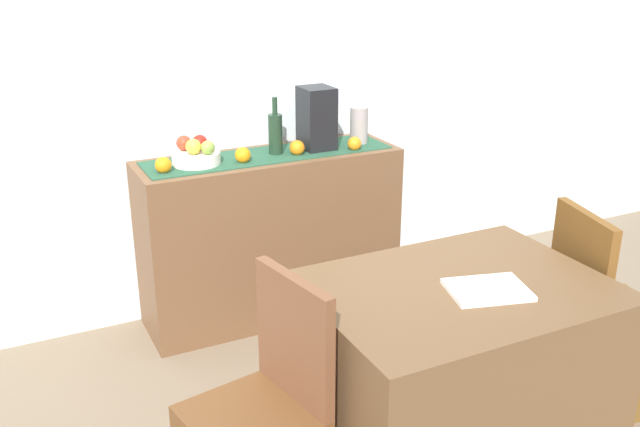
# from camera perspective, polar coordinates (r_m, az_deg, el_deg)

# --- Properties ---
(ground_plane) EXTENTS (6.40, 6.40, 0.02)m
(ground_plane) POSITION_cam_1_polar(r_m,az_deg,el_deg) (3.28, 1.96, -15.00)
(ground_plane) COLOR #7B6852
(ground_plane) RESTS_ON ground
(room_wall_rear) EXTENTS (6.40, 0.06, 2.70)m
(room_wall_rear) POSITION_cam_1_polar(r_m,az_deg,el_deg) (3.78, -6.44, 12.17)
(room_wall_rear) COLOR silver
(room_wall_rear) RESTS_ON ground
(sideboard_console) EXTENTS (1.37, 0.42, 0.90)m
(sideboard_console) POSITION_cam_1_polar(r_m,az_deg,el_deg) (3.80, -3.94, -1.84)
(sideboard_console) COLOR brown
(sideboard_console) RESTS_ON ground
(table_runner) EXTENTS (1.29, 0.32, 0.01)m
(table_runner) POSITION_cam_1_polar(r_m,az_deg,el_deg) (3.65, -4.11, 4.73)
(table_runner) COLOR #255038
(table_runner) RESTS_ON sideboard_console
(fruit_bowl) EXTENTS (0.24, 0.24, 0.06)m
(fruit_bowl) POSITION_cam_1_polar(r_m,az_deg,el_deg) (3.52, -9.93, 4.42)
(fruit_bowl) COLOR white
(fruit_bowl) RESTS_ON table_runner
(apple_upper) EXTENTS (0.07, 0.07, 0.07)m
(apple_upper) POSITION_cam_1_polar(r_m,az_deg,el_deg) (3.55, -9.63, 5.66)
(apple_upper) COLOR red
(apple_upper) RESTS_ON fruit_bowl
(apple_front) EXTENTS (0.08, 0.08, 0.08)m
(apple_front) POSITION_cam_1_polar(r_m,az_deg,el_deg) (3.47, -10.14, 5.31)
(apple_front) COLOR gold
(apple_front) RESTS_ON fruit_bowl
(apple_left) EXTENTS (0.07, 0.07, 0.07)m
(apple_left) POSITION_cam_1_polar(r_m,az_deg,el_deg) (3.55, -10.88, 5.58)
(apple_left) COLOR red
(apple_left) RESTS_ON fruit_bowl
(apple_rear) EXTENTS (0.07, 0.07, 0.07)m
(apple_rear) POSITION_cam_1_polar(r_m,az_deg,el_deg) (3.46, -9.01, 5.26)
(apple_rear) COLOR #84A63F
(apple_rear) RESTS_ON fruit_bowl
(wine_bottle) EXTENTS (0.07, 0.07, 0.30)m
(wine_bottle) POSITION_cam_1_polar(r_m,az_deg,el_deg) (3.64, -3.61, 6.46)
(wine_bottle) COLOR #1D3422
(wine_bottle) RESTS_ON sideboard_console
(coffee_maker) EXTENTS (0.16, 0.18, 0.33)m
(coffee_maker) POSITION_cam_1_polar(r_m,az_deg,el_deg) (3.72, -0.28, 7.64)
(coffee_maker) COLOR black
(coffee_maker) RESTS_ON sideboard_console
(ceramic_vase) EXTENTS (0.10, 0.10, 0.20)m
(ceramic_vase) POSITION_cam_1_polar(r_m,az_deg,el_deg) (3.85, 3.15, 7.07)
(ceramic_vase) COLOR #A19490
(ceramic_vase) RESTS_ON sideboard_console
(orange_loose_mid) EXTENTS (0.07, 0.07, 0.07)m
(orange_loose_mid) POSITION_cam_1_polar(r_m,az_deg,el_deg) (3.73, 2.79, 5.64)
(orange_loose_mid) COLOR orange
(orange_loose_mid) RESTS_ON sideboard_console
(orange_loose_far) EXTENTS (0.08, 0.08, 0.08)m
(orange_loose_far) POSITION_cam_1_polar(r_m,az_deg,el_deg) (3.42, -12.49, 3.82)
(orange_loose_far) COLOR orange
(orange_loose_far) RESTS_ON sideboard_console
(orange_loose_end) EXTENTS (0.08, 0.08, 0.08)m
(orange_loose_end) POSITION_cam_1_polar(r_m,az_deg,el_deg) (3.53, -6.23, 4.69)
(orange_loose_end) COLOR orange
(orange_loose_end) RESTS_ON sideboard_console
(orange_loose_near_bowl) EXTENTS (0.08, 0.08, 0.08)m
(orange_loose_near_bowl) POSITION_cam_1_polar(r_m,az_deg,el_deg) (3.64, -1.85, 5.30)
(orange_loose_near_bowl) COLOR orange
(orange_loose_near_bowl) RESTS_ON sideboard_console
(dining_table) EXTENTS (1.09, 0.81, 0.74)m
(dining_table) POSITION_cam_1_polar(r_m,az_deg,el_deg) (2.83, 10.64, -12.45)
(dining_table) COLOR brown
(dining_table) RESTS_ON ground
(open_book) EXTENTS (0.33, 0.28, 0.02)m
(open_book) POSITION_cam_1_polar(r_m,az_deg,el_deg) (2.62, 13.32, -5.99)
(open_book) COLOR white
(open_book) RESTS_ON dining_table
(chair_by_corner) EXTENTS (0.48, 0.48, 0.90)m
(chair_by_corner) POSITION_cam_1_polar(r_m,az_deg,el_deg) (3.38, 21.78, -9.88)
(chair_by_corner) COLOR brown
(chair_by_corner) RESTS_ON ground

